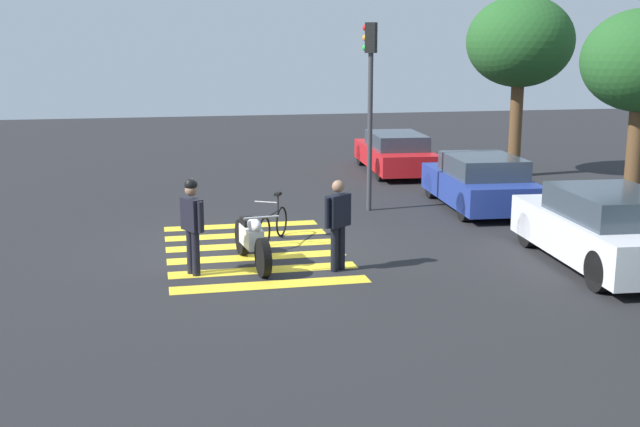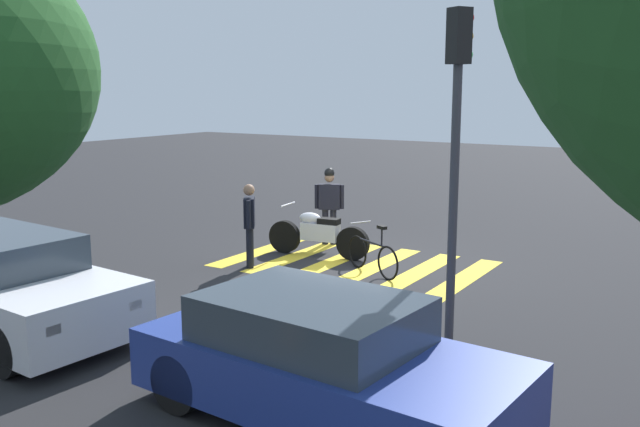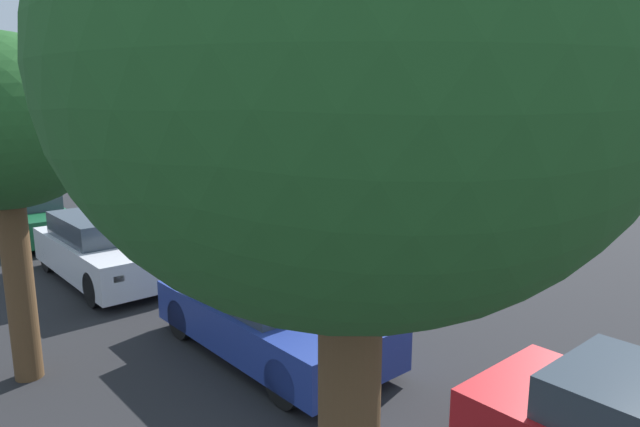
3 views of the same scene
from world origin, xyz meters
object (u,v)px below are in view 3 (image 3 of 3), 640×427
Objects in this scene: officer_on_foot at (361,199)px; car_white_van at (107,248)px; car_green_compact at (24,215)px; police_motorcycle at (346,223)px; traffic_light_pole at (397,152)px; car_blue_hatchback at (269,312)px; leaning_bicycle at (376,241)px; officer_by_motorcycle at (292,211)px.

officer_on_foot is 7.46m from car_white_van.
officer_on_foot is at bearing -130.41° from car_green_compact.
traffic_light_pole reaches higher than police_motorcycle.
car_blue_hatchback is 3.63m from traffic_light_pole.
leaning_bicycle is 5.98m from car_blue_hatchback.
car_blue_hatchback is 0.95× the size of traffic_light_pole.
car_white_van is at bearing 179.90° from car_green_compact.
leaning_bicycle is 0.35× the size of car_blue_hatchback.
officer_by_motorcycle is at bearing 19.93° from leaning_bicycle.
traffic_light_pole reaches higher than officer_on_foot.
leaning_bicycle is 0.87× the size of officer_on_foot.
police_motorcycle is 9.17m from car_green_compact.
officer_by_motorcycle is (0.27, 2.55, -0.06)m from officer_on_foot.
officer_on_foot is at bearing -40.79° from leaning_bicycle.
car_white_van is at bearing 1.73° from car_blue_hatchback.
officer_on_foot is at bearing -97.78° from car_white_van.
officer_on_foot is 1.05× the size of officer_by_motorcycle.
car_blue_hatchback is at bearing 120.85° from officer_on_foot.
officer_on_foot reaches higher than car_blue_hatchback.
car_white_van reaches higher than car_green_compact.
officer_on_foot is (0.39, -1.09, 0.52)m from police_motorcycle.
car_white_van is (1.01, 7.39, -0.30)m from officer_on_foot.
officer_on_foot reaches higher than leaning_bicycle.
traffic_light_pole reaches higher than car_green_compact.
traffic_light_pole is (-2.65, 2.75, 2.63)m from leaning_bicycle.
car_blue_hatchback is at bearing 112.84° from leaning_bicycle.
car_green_compact is (6.28, 7.38, -0.32)m from officer_on_foot.
leaning_bicycle is at bearing -145.68° from car_green_compact.
traffic_light_pole is (-4.26, 3.39, 2.51)m from police_motorcycle.
car_white_van is at bearing 81.29° from officer_by_motorcycle.
car_green_compact is at bearing 0.82° from car_blue_hatchback.
leaning_bicycle is 0.33× the size of traffic_light_pole.
traffic_light_pole is at bearing 141.48° from police_motorcycle.
car_blue_hatchback is 5.33m from car_white_van.
car_white_van is 6.77m from traffic_light_pole.
officer_on_foot is at bearing -43.91° from traffic_light_pole.
officer_on_foot is 9.70m from car_green_compact.
leaning_bicycle is 0.33× the size of car_white_van.
car_blue_hatchback reaches higher than police_motorcycle.
car_white_van is 0.93× the size of car_green_compact.
car_blue_hatchback is 10.60m from car_green_compact.
traffic_light_pole is (-4.65, 4.48, 2.00)m from officer_on_foot.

